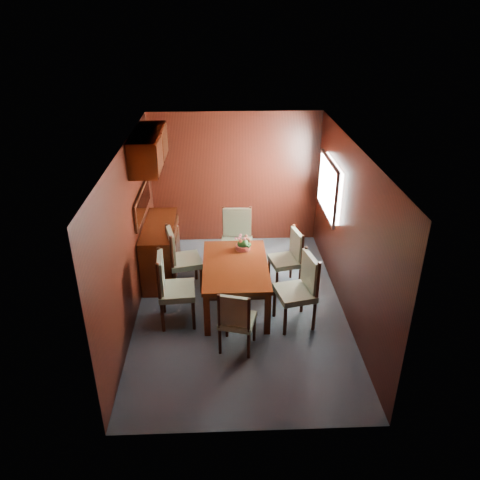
{
  "coord_description": "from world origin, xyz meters",
  "views": [
    {
      "loc": [
        -0.24,
        -5.72,
        4.02
      ],
      "look_at": [
        0.0,
        0.13,
        1.05
      ],
      "focal_mm": 35.0,
      "sensor_mm": 36.0,
      "label": 1
    }
  ],
  "objects_px": {
    "sideboard": "(161,250)",
    "chair_head": "(236,318)",
    "flower_centerpiece": "(243,242)",
    "chair_right_near": "(301,286)",
    "dining_table": "(235,270)",
    "chair_left_near": "(171,285)"
  },
  "relations": [
    {
      "from": "sideboard",
      "to": "flower_centerpiece",
      "type": "relative_size",
      "value": 5.81
    },
    {
      "from": "sideboard",
      "to": "dining_table",
      "type": "height_order",
      "value": "sideboard"
    },
    {
      "from": "chair_left_near",
      "to": "chair_right_near",
      "type": "distance_m",
      "value": 1.77
    },
    {
      "from": "sideboard",
      "to": "chair_head",
      "type": "relative_size",
      "value": 1.55
    },
    {
      "from": "chair_right_near",
      "to": "flower_centerpiece",
      "type": "relative_size",
      "value": 4.42
    },
    {
      "from": "chair_head",
      "to": "flower_centerpiece",
      "type": "bearing_deg",
      "value": 99.34
    },
    {
      "from": "sideboard",
      "to": "chair_head",
      "type": "height_order",
      "value": "chair_head"
    },
    {
      "from": "sideboard",
      "to": "dining_table",
      "type": "xyz_separation_m",
      "value": [
        1.18,
        -0.94,
        0.15
      ]
    },
    {
      "from": "chair_head",
      "to": "flower_centerpiece",
      "type": "distance_m",
      "value": 1.51
    },
    {
      "from": "sideboard",
      "to": "chair_head",
      "type": "distance_m",
      "value": 2.27
    },
    {
      "from": "chair_right_near",
      "to": "flower_centerpiece",
      "type": "height_order",
      "value": "chair_right_near"
    },
    {
      "from": "dining_table",
      "to": "chair_left_near",
      "type": "distance_m",
      "value": 0.96
    },
    {
      "from": "chair_head",
      "to": "flower_centerpiece",
      "type": "height_order",
      "value": "flower_centerpiece"
    },
    {
      "from": "dining_table",
      "to": "chair_right_near",
      "type": "distance_m",
      "value": 0.99
    },
    {
      "from": "chair_right_near",
      "to": "chair_left_near",
      "type": "bearing_deg",
      "value": 74.13
    },
    {
      "from": "sideboard",
      "to": "flower_centerpiece",
      "type": "height_order",
      "value": "flower_centerpiece"
    },
    {
      "from": "sideboard",
      "to": "chair_right_near",
      "type": "height_order",
      "value": "chair_right_near"
    },
    {
      "from": "sideboard",
      "to": "flower_centerpiece",
      "type": "xyz_separation_m",
      "value": [
        1.31,
        -0.48,
        0.36
      ]
    },
    {
      "from": "flower_centerpiece",
      "to": "chair_head",
      "type": "bearing_deg",
      "value": -95.96
    },
    {
      "from": "chair_head",
      "to": "dining_table",
      "type": "bearing_deg",
      "value": 103.9
    },
    {
      "from": "flower_centerpiece",
      "to": "chair_left_near",
      "type": "bearing_deg",
      "value": -141.69
    },
    {
      "from": "chair_left_near",
      "to": "chair_head",
      "type": "xyz_separation_m",
      "value": [
        0.87,
        -0.66,
        -0.09
      ]
    }
  ]
}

